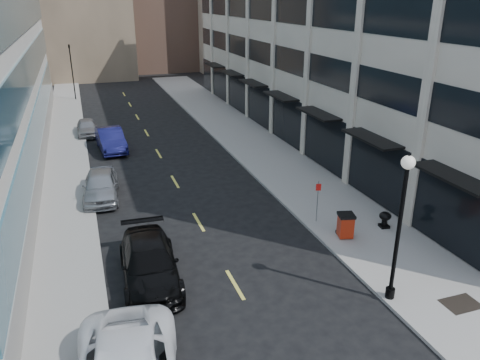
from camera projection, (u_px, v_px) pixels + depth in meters
sidewalk_right at (283, 167)px, 31.87m from camera, size 5.00×80.00×0.15m
sidewalk_left at (66, 194)px, 27.61m from camera, size 3.00×80.00×0.15m
building_right at (359, 22)px, 37.61m from camera, size 15.30×46.50×18.25m
skyline_stone at (226, 3)px, 71.86m from camera, size 10.00×14.00×20.00m
grate_far at (461, 304)px, 17.62m from camera, size 1.40×1.00×0.01m
road_centerline at (186, 200)px, 26.97m from camera, size 0.15×68.20×0.01m
traffic_signal at (69, 48)px, 50.46m from camera, size 0.66×0.66×6.98m
car_black_pickup at (149, 263)px, 19.08m from camera, size 2.54×5.68×1.62m
car_silver_sedan at (101, 185)px, 26.90m from camera, size 2.37×4.94×1.63m
car_blue_sedan at (111, 140)px, 35.36m from camera, size 2.13×5.19×1.67m
car_grey_sedan at (87, 127)px, 39.29m from camera, size 1.61×3.99×1.36m
trash_bin at (346, 225)px, 22.30m from camera, size 0.90×0.92×1.21m
lamppost at (401, 216)px, 16.75m from camera, size 0.49×0.49×5.89m
sign_post at (318, 195)px, 23.55m from camera, size 0.26×0.11×2.23m
urn_planter at (385, 218)px, 23.29m from camera, size 0.60×0.60×0.83m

